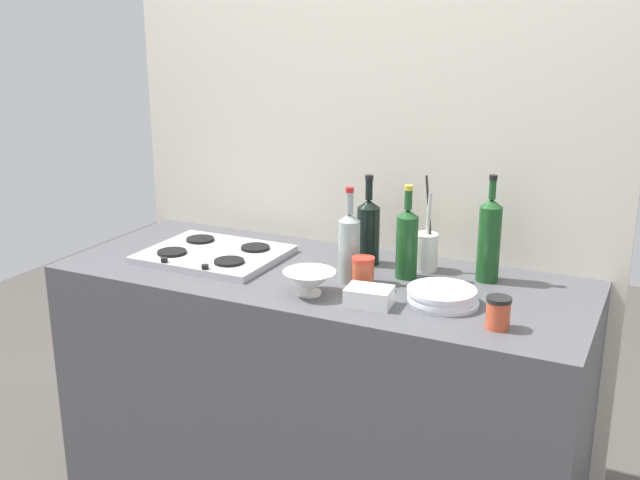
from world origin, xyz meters
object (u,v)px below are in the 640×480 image
at_px(wine_bottle_rightmost, 489,239).
at_px(condiment_jar_rear, 498,313).
at_px(utensil_crock, 426,250).
at_px(wine_bottle_leftmost, 407,242).
at_px(stovetop_hob, 214,254).
at_px(butter_dish, 369,296).
at_px(mixing_bowl, 309,282).
at_px(condiment_jar_front, 363,273).
at_px(wine_bottle_mid_right, 349,246).
at_px(wine_bottle_mid_left, 368,230).
at_px(plate_stack, 442,296).

relative_size(wine_bottle_rightmost, condiment_jar_rear, 3.84).
distance_m(wine_bottle_rightmost, utensil_crock, 0.23).
height_order(wine_bottle_leftmost, condiment_jar_rear, wine_bottle_leftmost).
height_order(stovetop_hob, butter_dish, butter_dish).
bearing_deg(butter_dish, mixing_bowl, 178.78).
xyz_separation_m(wine_bottle_leftmost, condiment_jar_rear, (0.38, -0.29, -0.08)).
relative_size(stovetop_hob, condiment_jar_front, 4.48).
bearing_deg(stovetop_hob, utensil_crock, 15.36).
bearing_deg(wine_bottle_mid_right, condiment_jar_rear, -18.08).
distance_m(wine_bottle_mid_left, condiment_jar_front, 0.27).
bearing_deg(plate_stack, butter_dish, -151.69).
distance_m(butter_dish, condiment_jar_rear, 0.39).
bearing_deg(wine_bottle_leftmost, plate_stack, -45.04).
bearing_deg(wine_bottle_rightmost, utensil_crock, 176.49).
relative_size(stovetop_hob, butter_dish, 3.51).
bearing_deg(wine_bottle_mid_right, plate_stack, -10.52).
xyz_separation_m(stovetop_hob, wine_bottle_mid_right, (0.54, -0.02, 0.11)).
height_order(condiment_jar_front, condiment_jar_rear, condiment_jar_front).
bearing_deg(condiment_jar_front, wine_bottle_rightmost, 37.14).
xyz_separation_m(wine_bottle_rightmost, mixing_bowl, (-0.47, -0.37, -0.10)).
relative_size(stovetop_hob, wine_bottle_rightmost, 1.35).
distance_m(wine_bottle_leftmost, condiment_jar_rear, 0.48).
distance_m(wine_bottle_leftmost, utensil_crock, 0.12).
xyz_separation_m(utensil_crock, condiment_jar_front, (-0.12, -0.27, -0.02)).
distance_m(stovetop_hob, wine_bottle_mid_left, 0.57).
bearing_deg(butter_dish, condiment_jar_rear, -0.67).
relative_size(wine_bottle_leftmost, utensil_crock, 0.95).
bearing_deg(wine_bottle_mid_left, condiment_jar_rear, -34.27).
bearing_deg(utensil_crock, condiment_jar_rear, -49.02).
relative_size(wine_bottle_mid_right, condiment_jar_rear, 3.43).
bearing_deg(wine_bottle_mid_right, mixing_bowl, -110.78).
distance_m(wine_bottle_mid_right, condiment_jar_rear, 0.56).
distance_m(wine_bottle_rightmost, butter_dish, 0.47).
relative_size(plate_stack, wine_bottle_leftmost, 0.69).
xyz_separation_m(wine_bottle_rightmost, condiment_jar_rear, (0.12, -0.38, -0.10)).
bearing_deg(condiment_jar_rear, butter_dish, 179.33).
bearing_deg(condiment_jar_rear, utensil_crock, 130.98).
xyz_separation_m(wine_bottle_mid_right, mixing_bowl, (-0.06, -0.16, -0.08)).
bearing_deg(utensil_crock, stovetop_hob, -164.64).
height_order(wine_bottle_mid_left, wine_bottle_rightmost, wine_bottle_rightmost).
height_order(butter_dish, condiment_jar_rear, condiment_jar_rear).
relative_size(plate_stack, wine_bottle_mid_left, 0.69).
xyz_separation_m(butter_dish, condiment_jar_rear, (0.39, -0.00, 0.02)).
height_order(wine_bottle_mid_right, mixing_bowl, wine_bottle_mid_right).
bearing_deg(condiment_jar_rear, wine_bottle_mid_right, 161.92).
height_order(wine_bottle_mid_left, utensil_crock, utensil_crock).
height_order(wine_bottle_mid_right, butter_dish, wine_bottle_mid_right).
bearing_deg(wine_bottle_mid_left, condiment_jar_front, -71.01).
relative_size(wine_bottle_mid_left, utensil_crock, 0.96).
relative_size(wine_bottle_mid_right, utensil_crock, 0.96).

